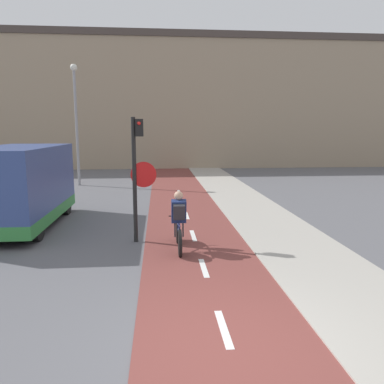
% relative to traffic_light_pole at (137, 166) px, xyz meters
% --- Properties ---
extents(ground_plane, '(120.00, 120.00, 0.00)m').
position_rel_traffic_light_pole_xyz_m(ground_plane, '(1.49, -5.14, -2.02)').
color(ground_plane, '#5B5B60').
extents(bike_lane, '(2.66, 60.00, 0.02)m').
position_rel_traffic_light_pole_xyz_m(bike_lane, '(1.49, -5.13, -2.01)').
color(bike_lane, brown).
rests_on(bike_lane, ground_plane).
extents(building_row_background, '(60.00, 5.20, 10.17)m').
position_rel_traffic_light_pole_xyz_m(building_row_background, '(1.49, 21.42, 3.07)').
color(building_row_background, gray).
rests_on(building_row_background, ground_plane).
extents(traffic_light_pole, '(0.67, 0.25, 3.28)m').
position_rel_traffic_light_pole_xyz_m(traffic_light_pole, '(0.00, 0.00, 0.00)').
color(traffic_light_pole, black).
rests_on(traffic_light_pole, ground_plane).
extents(street_lamp_far, '(0.36, 0.36, 6.30)m').
position_rel_traffic_light_pole_xyz_m(street_lamp_far, '(-3.75, 10.71, 1.87)').
color(street_lamp_far, gray).
rests_on(street_lamp_far, ground_plane).
extents(cyclist_near, '(0.46, 1.73, 1.48)m').
position_rel_traffic_light_pole_xyz_m(cyclist_near, '(1.02, -0.81, -1.32)').
color(cyclist_near, black).
rests_on(cyclist_near, ground_plane).
extents(van, '(2.13, 4.93, 2.46)m').
position_rel_traffic_light_pole_xyz_m(van, '(-3.67, 1.92, -0.81)').
color(van, '#334784').
rests_on(van, ground_plane).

